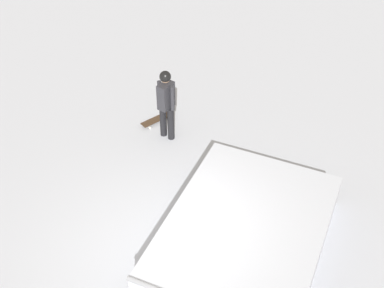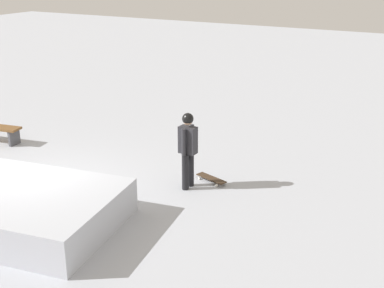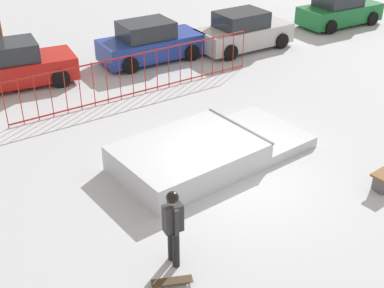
% 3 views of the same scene
% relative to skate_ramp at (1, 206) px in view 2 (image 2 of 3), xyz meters
% --- Properties ---
extents(ground_plane, '(60.00, 60.00, 0.00)m').
position_rel_skate_ramp_xyz_m(ground_plane, '(0.34, -1.18, -0.32)').
color(ground_plane, '#B2B7C1').
extents(skate_ramp, '(5.74, 3.41, 0.74)m').
position_rel_skate_ramp_xyz_m(skate_ramp, '(0.00, 0.00, 0.00)').
color(skate_ramp, silver).
rests_on(skate_ramp, ground).
extents(skater, '(0.39, 0.44, 1.73)m').
position_rel_skate_ramp_xyz_m(skater, '(-2.41, -3.09, 0.69)').
color(skater, black).
rests_on(skater, ground).
extents(skateboard, '(0.82, 0.44, 0.09)m').
position_rel_skate_ramp_xyz_m(skateboard, '(-2.72, -3.63, -0.24)').
color(skateboard, '#3F2D1E').
rests_on(skateboard, ground).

